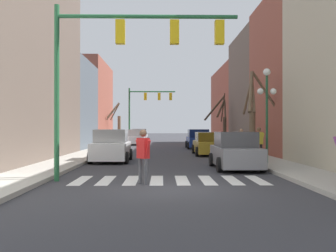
{
  "coord_description": "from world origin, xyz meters",
  "views": [
    {
      "loc": [
        -0.28,
        -12.0,
        1.88
      ],
      "look_at": [
        0.29,
        22.87,
        2.02
      ],
      "focal_mm": 42.0,
      "sensor_mm": 36.0,
      "label": 1
    }
  ],
  "objects_px": {
    "car_parked_left_far": "(198,140)",
    "pedestrian_on_left_sidewalk": "(259,140)",
    "car_parked_right_far": "(140,136)",
    "traffic_signal_far": "(146,103)",
    "car_parked_right_near": "(235,152)",
    "traffic_signal_near": "(124,51)",
    "car_driving_away_lane": "(209,144)",
    "street_lamp_right_corner": "(267,96)",
    "pedestrian_crossing_street": "(143,152)",
    "street_tree_right_mid": "(253,116)",
    "street_tree_right_near": "(222,120)",
    "car_at_intersection": "(136,138)",
    "car_parked_left_near": "(111,147)",
    "street_tree_left_near": "(118,125)",
    "pedestrian_on_right_sidewalk": "(241,140)"
  },
  "relations": [
    {
      "from": "car_parked_right_near",
      "to": "car_parked_right_far",
      "type": "bearing_deg",
      "value": 10.97
    },
    {
      "from": "traffic_signal_far",
      "to": "street_tree_left_near",
      "type": "xyz_separation_m",
      "value": [
        -3.03,
        -1.6,
        -2.52
      ]
    },
    {
      "from": "car_parked_left_far",
      "to": "pedestrian_crossing_street",
      "type": "height_order",
      "value": "pedestrian_crossing_street"
    },
    {
      "from": "car_parked_left_near",
      "to": "street_tree_left_near",
      "type": "bearing_deg",
      "value": 5.44
    },
    {
      "from": "car_parked_right_near",
      "to": "car_parked_right_far",
      "type": "height_order",
      "value": "car_parked_right_far"
    },
    {
      "from": "traffic_signal_far",
      "to": "car_parked_left_far",
      "type": "distance_m",
      "value": 11.28
    },
    {
      "from": "traffic_signal_near",
      "to": "car_parked_right_near",
      "type": "distance_m",
      "value": 7.18
    },
    {
      "from": "street_tree_right_near",
      "to": "street_tree_right_mid",
      "type": "height_order",
      "value": "street_tree_right_mid"
    },
    {
      "from": "pedestrian_crossing_street",
      "to": "street_tree_left_near",
      "type": "distance_m",
      "value": 30.38
    },
    {
      "from": "traffic_signal_near",
      "to": "car_parked_right_near",
      "type": "xyz_separation_m",
      "value": [
        4.66,
        3.91,
        -3.8
      ]
    },
    {
      "from": "traffic_signal_near",
      "to": "car_parked_right_near",
      "type": "relative_size",
      "value": 1.52
    },
    {
      "from": "traffic_signal_near",
      "to": "car_parked_right_far",
      "type": "bearing_deg",
      "value": 92.34
    },
    {
      "from": "traffic_signal_near",
      "to": "street_lamp_right_corner",
      "type": "distance_m",
      "value": 8.52
    },
    {
      "from": "pedestrian_on_left_sidewalk",
      "to": "street_tree_right_mid",
      "type": "height_order",
      "value": "street_tree_right_mid"
    },
    {
      "from": "pedestrian_crossing_street",
      "to": "street_lamp_right_corner",
      "type": "bearing_deg",
      "value": -82.74
    },
    {
      "from": "traffic_signal_far",
      "to": "street_tree_right_near",
      "type": "bearing_deg",
      "value": -45.0
    },
    {
      "from": "street_tree_right_near",
      "to": "street_tree_left_near",
      "type": "bearing_deg",
      "value": 150.66
    },
    {
      "from": "pedestrian_crossing_street",
      "to": "street_tree_right_near",
      "type": "height_order",
      "value": "street_tree_right_near"
    },
    {
      "from": "car_parked_right_near",
      "to": "car_at_intersection",
      "type": "xyz_separation_m",
      "value": [
        -6.12,
        25.14,
        -0.0
      ]
    },
    {
      "from": "car_at_intersection",
      "to": "car_parked_left_near",
      "type": "xyz_separation_m",
      "value": [
        0.0,
        -21.23,
        0.04
      ]
    },
    {
      "from": "car_driving_away_lane",
      "to": "street_tree_right_near",
      "type": "xyz_separation_m",
      "value": [
        2.47,
        10.13,
        1.84
      ]
    },
    {
      "from": "car_parked_left_far",
      "to": "pedestrian_on_left_sidewalk",
      "type": "bearing_deg",
      "value": -172.22
    },
    {
      "from": "car_parked_right_near",
      "to": "car_at_intersection",
      "type": "distance_m",
      "value": 25.87
    },
    {
      "from": "traffic_signal_far",
      "to": "traffic_signal_near",
      "type": "bearing_deg",
      "value": -89.12
    },
    {
      "from": "car_driving_away_lane",
      "to": "car_parked_right_far",
      "type": "relative_size",
      "value": 1.06
    },
    {
      "from": "street_tree_right_mid",
      "to": "traffic_signal_near",
      "type": "bearing_deg",
      "value": -127.06
    },
    {
      "from": "traffic_signal_far",
      "to": "street_tree_right_near",
      "type": "height_order",
      "value": "traffic_signal_far"
    },
    {
      "from": "traffic_signal_far",
      "to": "street_tree_left_near",
      "type": "distance_m",
      "value": 4.25
    },
    {
      "from": "car_parked_right_near",
      "to": "street_tree_right_mid",
      "type": "relative_size",
      "value": 0.84
    },
    {
      "from": "car_at_intersection",
      "to": "pedestrian_on_left_sidewalk",
      "type": "distance_m",
      "value": 23.2
    },
    {
      "from": "car_parked_left_far",
      "to": "car_parked_right_near",
      "type": "bearing_deg",
      "value": -179.83
    },
    {
      "from": "car_parked_left_far",
      "to": "pedestrian_on_right_sidewalk",
      "type": "xyz_separation_m",
      "value": [
        1.64,
        -11.22,
        0.33
      ]
    },
    {
      "from": "car_driving_away_lane",
      "to": "pedestrian_crossing_street",
      "type": "bearing_deg",
      "value": 164.43
    },
    {
      "from": "street_tree_left_near",
      "to": "street_tree_right_mid",
      "type": "bearing_deg",
      "value": -63.84
    },
    {
      "from": "street_tree_right_near",
      "to": "street_tree_right_mid",
      "type": "bearing_deg",
      "value": -91.87
    },
    {
      "from": "car_parked_right_far",
      "to": "traffic_signal_far",
      "type": "bearing_deg",
      "value": -167.86
    },
    {
      "from": "car_parked_right_far",
      "to": "traffic_signal_near",
      "type": "bearing_deg",
      "value": -177.66
    },
    {
      "from": "traffic_signal_near",
      "to": "car_driving_away_lane",
      "type": "xyz_separation_m",
      "value": [
        4.6,
        13.21,
        -3.85
      ]
    },
    {
      "from": "car_parked_right_far",
      "to": "pedestrian_on_left_sidewalk",
      "type": "relative_size",
      "value": 2.6
    },
    {
      "from": "pedestrian_crossing_street",
      "to": "traffic_signal_far",
      "type": "bearing_deg",
      "value": -37.48
    },
    {
      "from": "traffic_signal_far",
      "to": "pedestrian_crossing_street",
      "type": "height_order",
      "value": "traffic_signal_far"
    },
    {
      "from": "street_lamp_right_corner",
      "to": "car_parked_left_far",
      "type": "bearing_deg",
      "value": 96.63
    },
    {
      "from": "traffic_signal_far",
      "to": "car_driving_away_lane",
      "type": "relative_size",
      "value": 1.32
    },
    {
      "from": "car_parked_left_far",
      "to": "car_parked_left_near",
      "type": "relative_size",
      "value": 1.1
    },
    {
      "from": "car_parked_right_near",
      "to": "car_driving_away_lane",
      "type": "height_order",
      "value": "car_parked_right_near"
    },
    {
      "from": "car_parked_left_near",
      "to": "street_tree_left_near",
      "type": "height_order",
      "value": "street_tree_left_near"
    },
    {
      "from": "street_lamp_right_corner",
      "to": "pedestrian_crossing_street",
      "type": "distance_m",
      "value": 8.79
    },
    {
      "from": "car_parked_left_far",
      "to": "street_tree_right_mid",
      "type": "relative_size",
      "value": 0.9
    },
    {
      "from": "car_parked_left_far",
      "to": "pedestrian_on_right_sidewalk",
      "type": "distance_m",
      "value": 11.35
    },
    {
      "from": "car_driving_away_lane",
      "to": "street_tree_left_near",
      "type": "relative_size",
      "value": 1.08
    }
  ]
}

